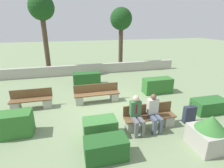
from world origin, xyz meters
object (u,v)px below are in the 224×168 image
object	(u,v)px
planter_corner_right	(209,132)
tree_leftmost	(42,11)
bench_left_side	(97,95)
bench_front	(149,119)
suitcase	(189,114)
tree_center_left	(121,21)
bench_right_side	(32,102)
person_seated_woman	(154,111)
person_seated_man	(136,113)

from	to	relation	value
planter_corner_right	tree_leftmost	size ratio (longest dim) A/B	0.20
bench_left_side	planter_corner_right	bearing A→B (deg)	-56.25
bench_front	suitcase	distance (m)	1.64
bench_left_side	tree_center_left	size ratio (longest dim) A/B	0.46
planter_corner_right	tree_center_left	distance (m)	10.62
bench_right_side	person_seated_woman	size ratio (longest dim) A/B	1.35
bench_right_side	bench_left_side	bearing A→B (deg)	-1.62
person_seated_woman	suitcase	distance (m)	1.62
tree_center_left	bench_left_side	bearing A→B (deg)	-116.42
suitcase	person_seated_man	bearing A→B (deg)	-178.18
tree_center_left	bench_right_side	bearing A→B (deg)	-134.78
person_seated_woman	tree_leftmost	xyz separation A→B (m)	(-4.28, 8.61, 3.68)
suitcase	bench_front	bearing A→B (deg)	177.62
bench_right_side	tree_center_left	xyz separation A→B (m)	(5.95, 5.99, 3.43)
tree_center_left	person_seated_man	bearing A→B (deg)	-103.21
bench_left_side	bench_right_side	size ratio (longest dim) A/B	1.22
tree_leftmost	person_seated_man	bearing A→B (deg)	-67.18
bench_right_side	tree_center_left	bearing A→B (deg)	44.25
bench_front	bench_right_side	distance (m)	5.20
bench_front	tree_leftmost	world-z (taller)	tree_leftmost
bench_front	suitcase	bearing A→B (deg)	-2.38
bench_left_side	bench_right_side	world-z (taller)	same
bench_left_side	tree_leftmost	world-z (taller)	tree_leftmost
person_seated_woman	tree_leftmost	bearing A→B (deg)	116.44
planter_corner_right	suitcase	xyz separation A→B (m)	(0.37, 1.40, -0.19)
planter_corner_right	suitcase	bearing A→B (deg)	75.14
person_seated_man	suitcase	xyz separation A→B (m)	(2.23, 0.07, -0.41)
bench_left_side	person_seated_man	size ratio (longest dim) A/B	1.62
person_seated_woman	tree_center_left	bearing A→B (deg)	80.93
bench_right_side	person_seated_man	size ratio (longest dim) A/B	1.33
bench_front	person_seated_man	bearing A→B (deg)	-166.62
bench_front	bench_left_side	world-z (taller)	same
bench_right_side	suitcase	distance (m)	6.69
planter_corner_right	person_seated_man	bearing A→B (deg)	144.47
bench_front	tree_center_left	world-z (taller)	tree_center_left
person_seated_man	bench_left_side	bearing A→B (deg)	108.66
planter_corner_right	tree_center_left	world-z (taller)	tree_center_left
tree_leftmost	planter_corner_right	bearing A→B (deg)	-61.12
planter_corner_right	tree_center_left	size ratio (longest dim) A/B	0.23
bench_front	person_seated_man	distance (m)	0.73
bench_right_side	tree_leftmost	xyz separation A→B (m)	(0.26, 5.82, 4.08)
tree_leftmost	tree_center_left	world-z (taller)	tree_leftmost
bench_left_side	person_seated_woman	distance (m)	3.21
tree_center_left	planter_corner_right	bearing A→B (deg)	-91.17
bench_right_side	person_seated_man	world-z (taller)	person_seated_man
bench_right_side	person_seated_man	distance (m)	4.80
person_seated_man	bench_front	bearing A→B (deg)	13.38
bench_right_side	planter_corner_right	bearing A→B (deg)	-36.62
suitcase	tree_center_left	size ratio (longest dim) A/B	0.18
bench_front	tree_leftmost	xyz separation A→B (m)	(-4.21, 8.47, 4.07)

